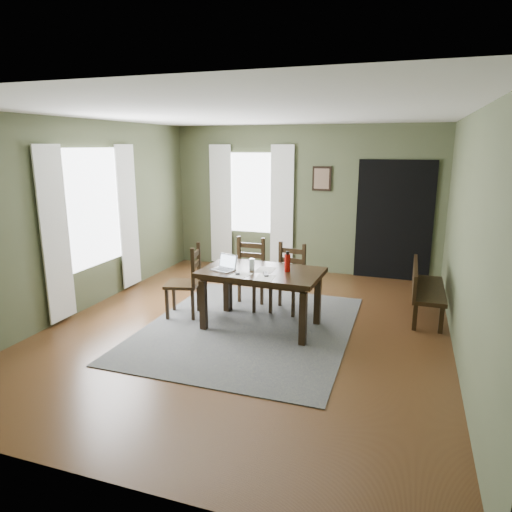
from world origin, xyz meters
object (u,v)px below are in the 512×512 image
(bench, at_px, (423,286))
(water_bottle, at_px, (287,262))
(chair_back_right, at_px, (288,279))
(dining_table, at_px, (261,277))
(chair_end, at_px, (186,282))
(laptop, at_px, (225,266))
(chair_back_left, at_px, (248,274))

(bench, xyz_separation_m, water_bottle, (-1.68, -1.05, 0.46))
(chair_back_right, bearing_deg, dining_table, -96.72)
(dining_table, bearing_deg, bench, 31.35)
(chair_end, distance_m, water_bottle, 1.49)
(laptop, distance_m, water_bottle, 0.80)
(dining_table, height_order, bench, dining_table)
(chair_end, xyz_separation_m, chair_back_right, (1.28, 0.65, -0.02))
(chair_end, height_order, water_bottle, water_bottle)
(chair_back_right, xyz_separation_m, laptop, (-0.62, -0.83, 0.35))
(laptop, bearing_deg, water_bottle, 31.27)
(chair_end, height_order, chair_back_right, chair_end)
(chair_back_right, bearing_deg, laptop, -119.82)
(chair_back_left, xyz_separation_m, water_bottle, (0.76, -0.64, 0.40))
(chair_back_left, bearing_deg, dining_table, -57.78)
(chair_back_left, distance_m, water_bottle, 1.07)
(laptop, bearing_deg, bench, 45.09)
(chair_back_right, height_order, water_bottle, water_bottle)
(chair_back_right, height_order, bench, chair_back_right)
(dining_table, distance_m, chair_back_right, 0.75)
(chair_end, distance_m, chair_back_right, 1.44)
(chair_back_right, xyz_separation_m, bench, (1.83, 0.40, -0.04))
(chair_end, relative_size, chair_back_right, 1.04)
(water_bottle, bearing_deg, chair_back_right, 103.31)
(dining_table, xyz_separation_m, chair_back_right, (0.17, 0.70, -0.20))
(bench, bearing_deg, laptop, 116.46)
(laptop, bearing_deg, dining_table, 34.20)
(chair_end, distance_m, laptop, 0.76)
(laptop, bearing_deg, chair_back_right, 71.59)
(dining_table, height_order, chair_back_right, chair_back_right)
(chair_end, relative_size, chair_back_left, 1.00)
(chair_back_left, relative_size, water_bottle, 3.87)
(chair_end, relative_size, laptop, 2.96)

